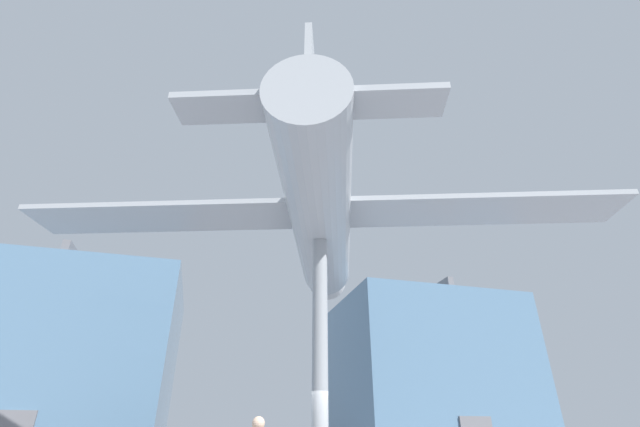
% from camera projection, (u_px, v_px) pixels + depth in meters
% --- Properties ---
extents(glass_pavilion_left, '(10.84, 10.18, 9.86)m').
position_uv_depth(glass_pavilion_left, '(62.00, 367.00, 22.41)').
color(glass_pavilion_left, slate).
rests_on(glass_pavilion_left, ground_plane).
extents(glass_pavilion_right, '(10.84, 10.18, 9.86)m').
position_uv_depth(glass_pavilion_right, '(423.00, 379.00, 27.17)').
color(glass_pavilion_right, slate).
rests_on(glass_pavilion_right, ground_plane).
extents(support_pylon_central, '(0.48, 0.48, 7.21)m').
position_uv_depth(support_pylon_central, '(320.00, 352.00, 12.78)').
color(support_pylon_central, '#999EA3').
rests_on(support_pylon_central, ground_plane).
extents(suspended_airplane, '(20.07, 14.04, 3.47)m').
position_uv_depth(suspended_airplane, '(320.00, 218.00, 15.25)').
color(suspended_airplane, '#B2B7BC').
rests_on(suspended_airplane, support_pylon_central).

